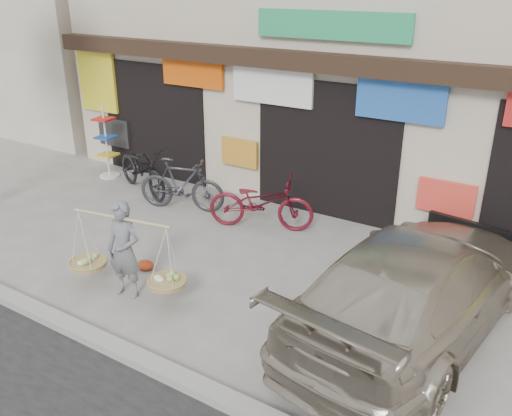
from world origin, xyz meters
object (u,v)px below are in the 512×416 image
Objects in this scene: bike_0 at (143,169)px; suv at (418,284)px; display_rack at (107,148)px; bike_2 at (261,202)px; street_vendor at (125,254)px; bike_1 at (181,184)px.

suv is (6.76, -1.89, 0.17)m from bike_0.
bike_2 is at bearing -6.53° from display_rack.
bike_1 is at bearing 105.55° from street_vendor.
street_vendor is 1.07× the size of bike_1.
display_rack is (-2.83, 0.64, 0.15)m from bike_1.
suv is 2.95× the size of display_rack.
display_rack reaches higher than bike_2.
bike_0 is at bearing 59.92° from bike_1.
suv reaches higher than bike_2.
suv is at bearing -15.17° from display_rack.
display_rack is (-4.69, 0.54, 0.18)m from bike_2.
street_vendor is 0.97× the size of bike_2.
display_rack reaches higher than bike_0.
bike_2 is at bearing -18.10° from suv.
street_vendor reaches higher than suv.
street_vendor is 4.22m from suv.
bike_1 is at bearing -81.83° from bike_0.
street_vendor is at bearing -119.18° from bike_0.
street_vendor is at bearing 27.62° from suv.
bike_0 is 0.41× the size of suv.
street_vendor reaches higher than bike_1.
suv is 8.51m from display_rack.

